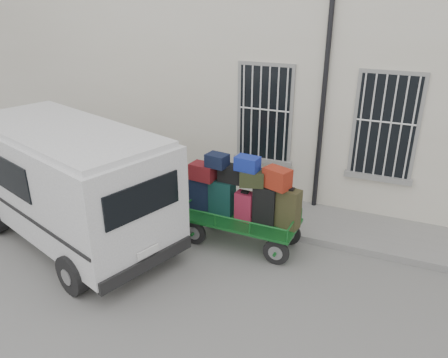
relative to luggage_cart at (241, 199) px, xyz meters
name	(u,v)px	position (x,y,z in m)	size (l,w,h in m)	color
ground	(232,265)	(0.14, -0.82, -1.03)	(80.00, 80.00, 0.00)	slate
building	(309,67)	(0.14, 4.68, 1.97)	(24.00, 5.15, 6.00)	beige
sidewalk	(267,213)	(0.14, 1.38, -0.96)	(24.00, 1.70, 0.15)	gray
luggage_cart	(241,199)	(0.00, 0.00, 0.00)	(2.78, 1.11, 1.97)	black
van	(69,178)	(-3.28, -1.23, 0.39)	(5.30, 3.51, 2.48)	silver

